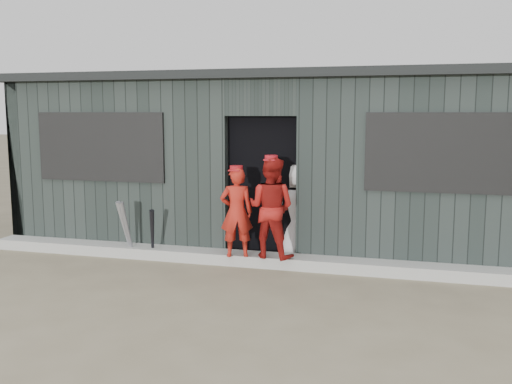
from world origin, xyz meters
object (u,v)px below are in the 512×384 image
(player_grey_back, at_px, (299,212))
(bat_left, at_px, (125,229))
(player_red_right, at_px, (271,208))
(player_red_left, at_px, (237,212))
(bat_right, at_px, (152,234))
(dugout, at_px, (284,160))
(bat_mid, at_px, (128,229))

(player_grey_back, bearing_deg, bat_left, -5.37)
(bat_left, xyz_separation_m, player_red_right, (2.13, -0.00, 0.40))
(bat_left, distance_m, player_red_left, 1.72)
(bat_right, relative_size, player_red_left, 0.62)
(bat_left, bearing_deg, bat_right, 0.67)
(dugout, bearing_deg, bat_mid, -135.48)
(bat_left, distance_m, player_grey_back, 2.47)
(bat_left, bearing_deg, dugout, 43.09)
(bat_right, distance_m, player_grey_back, 2.07)
(bat_mid, relative_size, player_red_left, 0.71)
(player_red_left, bearing_deg, bat_right, -23.97)
(bat_left, height_order, dugout, dugout)
(player_grey_back, bearing_deg, dugout, -86.39)
(bat_left, xyz_separation_m, bat_right, (0.42, 0.00, -0.05))
(dugout, bearing_deg, player_red_right, -82.75)
(bat_right, height_order, player_grey_back, player_grey_back)
(player_red_left, relative_size, dugout, 0.14)
(bat_mid, height_order, player_red_left, player_red_left)
(bat_left, xyz_separation_m, bat_mid, (0.06, -0.03, -0.00))
(bat_mid, distance_m, player_red_left, 1.66)
(player_grey_back, bearing_deg, player_red_right, 45.81)
(bat_left, bearing_deg, bat_mid, -30.32)
(player_red_right, relative_size, player_grey_back, 0.97)
(bat_mid, bearing_deg, player_grey_back, 13.53)
(bat_mid, distance_m, bat_right, 0.37)
(player_red_right, bearing_deg, dugout, -71.68)
(player_red_left, xyz_separation_m, player_grey_back, (0.71, 0.61, -0.06))
(bat_right, xyz_separation_m, player_red_right, (1.71, -0.01, 0.45))
(player_grey_back, distance_m, dugout, 1.48)
(bat_mid, xyz_separation_m, dugout, (1.85, 1.82, 0.87))
(bat_mid, xyz_separation_m, player_red_right, (2.07, 0.03, 0.40))
(bat_right, xyz_separation_m, dugout, (1.49, 1.78, 0.93))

